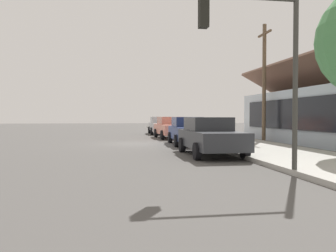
% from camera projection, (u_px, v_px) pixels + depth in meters
% --- Properties ---
extents(ground_plane, '(120.00, 120.00, 0.00)m').
position_uv_depth(ground_plane, '(136.00, 144.00, 20.48)').
color(ground_plane, '#4C4947').
extents(sidewalk_curb, '(60.00, 4.20, 0.16)m').
position_uv_depth(sidewalk_curb, '(227.00, 141.00, 21.35)').
color(sidewalk_curb, '#A3A099').
rests_on(sidewalk_curb, ground).
extents(car_silver, '(4.66, 2.11, 1.59)m').
position_uv_depth(car_silver, '(160.00, 125.00, 31.56)').
color(car_silver, silver).
rests_on(car_silver, ground).
extents(car_coral, '(4.79, 2.08, 1.59)m').
position_uv_depth(car_coral, '(170.00, 127.00, 25.60)').
color(car_coral, '#EA8C75').
rests_on(car_coral, ground).
extents(car_navy, '(4.67, 2.13, 1.59)m').
position_uv_depth(car_navy, '(188.00, 130.00, 19.85)').
color(car_navy, navy).
rests_on(car_navy, ground).
extents(car_charcoal, '(4.66, 2.10, 1.59)m').
position_uv_depth(car_charcoal, '(210.00, 136.00, 14.44)').
color(car_charcoal, '#2D3035').
rests_on(car_charcoal, ground).
extents(storefront_building, '(13.39, 6.65, 5.02)m').
position_uv_depth(storefront_building, '(332.00, 114.00, 21.27)').
color(storefront_building, '#ADBCC6').
rests_on(storefront_building, ground).
extents(traffic_light_main, '(0.37, 2.79, 5.20)m').
position_uv_depth(traffic_light_main, '(259.00, 47.00, 9.27)').
color(traffic_light_main, '#383833').
rests_on(traffic_light_main, ground).
extents(utility_pole_wooden, '(1.80, 0.24, 7.50)m').
position_uv_depth(utility_pole_wooden, '(264.00, 80.00, 22.03)').
color(utility_pole_wooden, brown).
rests_on(utility_pole_wooden, ground).
extents(fire_hydrant_red, '(0.22, 0.22, 0.71)m').
position_uv_depth(fire_hydrant_red, '(230.00, 140.00, 16.51)').
color(fire_hydrant_red, red).
rests_on(fire_hydrant_red, sidewalk_curb).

